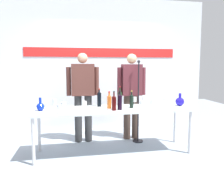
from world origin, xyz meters
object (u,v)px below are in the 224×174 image
at_px(wine_glass_left_1, 63,105).
at_px(wine_glass_left_3, 84,104).
at_px(presenter_right, 131,91).
at_px(wine_glass_right_2, 142,103).
at_px(presenter_left, 83,91).
at_px(wine_glass_right_4, 144,99).
at_px(wine_glass_right_0, 135,99).
at_px(wine_glass_right_5, 168,102).
at_px(wine_bottle_4, 132,101).
at_px(wine_glass_right_1, 165,100).
at_px(wine_glass_left_0, 54,102).
at_px(wine_bottle_0, 120,101).
at_px(wine_glass_right_3, 152,103).
at_px(wine_bottle_5, 120,97).
at_px(decanter_blue_left, 40,106).
at_px(wine_bottle_3, 109,101).
at_px(microphone_stand, 138,115).
at_px(wine_bottle_2, 114,102).
at_px(display_table, 114,112).
at_px(wine_glass_left_2, 59,107).
at_px(wine_bottle_1, 99,99).
at_px(decanter_blue_right, 180,101).

relative_size(wine_glass_left_1, wine_glass_left_3, 1.11).
xyz_separation_m(presenter_right, wine_glass_right_2, (-0.02, -0.74, -0.11)).
height_order(presenter_left, wine_glass_right_4, presenter_left).
height_order(presenter_left, wine_glass_left_1, presenter_left).
xyz_separation_m(wine_glass_right_0, wine_glass_right_5, (0.50, -0.30, -0.01)).
xyz_separation_m(wine_bottle_4, wine_glass_right_1, (0.61, 0.05, -0.02)).
height_order(wine_bottle_4, wine_glass_left_0, wine_bottle_4).
bearing_deg(wine_bottle_0, wine_glass_right_1, 10.55).
relative_size(wine_glass_left_1, wine_glass_right_3, 1.07).
distance_m(wine_bottle_5, wine_glass_left_1, 1.07).
xyz_separation_m(decanter_blue_left, wine_bottle_3, (1.11, -0.00, 0.06)).
bearing_deg(microphone_stand, wine_bottle_2, -134.66).
bearing_deg(wine_bottle_2, wine_glass_left_1, -179.80).
bearing_deg(display_table, wine_bottle_0, -60.72).
height_order(wine_glass_left_2, wine_glass_right_1, wine_glass_right_1).
height_order(wine_bottle_1, wine_bottle_5, wine_bottle_5).
relative_size(decanter_blue_right, wine_glass_right_2, 1.70).
bearing_deg(wine_glass_right_1, presenter_left, 156.33).
height_order(wine_glass_right_4, wine_glass_right_5, wine_glass_right_4).
distance_m(wine_bottle_5, wine_glass_right_0, 0.27).
bearing_deg(wine_glass_right_4, microphone_stand, 106.76).
xyz_separation_m(wine_bottle_2, wine_glass_right_1, (0.94, 0.19, -0.03)).
distance_m(decanter_blue_left, decanter_blue_right, 2.38).
bearing_deg(presenter_right, decanter_blue_left, -159.36).
xyz_separation_m(wine_bottle_2, wine_glass_right_0, (0.45, 0.37, -0.02)).
height_order(wine_bottle_3, wine_glass_right_1, wine_bottle_3).
bearing_deg(microphone_stand, wine_bottle_1, -164.32).
distance_m(decanter_blue_right, presenter_left, 1.80).
bearing_deg(wine_glass_left_1, wine_bottle_1, 32.43).
distance_m(presenter_right, wine_glass_right_4, 0.42).
bearing_deg(wine_glass_left_3, presenter_left, 89.52).
distance_m(wine_glass_left_0, wine_glass_right_1, 1.90).
bearing_deg(display_table, wine_bottle_1, 136.95).
xyz_separation_m(wine_bottle_1, wine_glass_right_2, (0.68, -0.31, -0.04)).
xyz_separation_m(decanter_blue_right, wine_bottle_1, (-1.42, 0.20, 0.06)).
distance_m(wine_bottle_1, wine_glass_right_1, 1.15).
distance_m(wine_glass_right_1, microphone_stand, 0.63).
bearing_deg(decanter_blue_right, wine_glass_right_0, 166.08).
height_order(wine_bottle_4, wine_glass_right_2, wine_bottle_4).
bearing_deg(decanter_blue_right, wine_glass_right_5, -158.57).
bearing_deg(wine_glass_left_2, wine_glass_right_2, 6.60).
height_order(wine_bottle_4, wine_glass_right_1, wine_bottle_4).
xyz_separation_m(wine_bottle_2, wine_glass_left_1, (-0.79, -0.00, -0.01)).
xyz_separation_m(wine_bottle_2, wine_glass_left_0, (-0.95, 0.36, -0.02)).
xyz_separation_m(wine_glass_left_0, wine_glass_right_4, (1.59, 0.06, -0.00)).
distance_m(wine_bottle_4, wine_glass_left_3, 0.79).
relative_size(presenter_right, wine_bottle_4, 5.83).
distance_m(wine_bottle_0, wine_glass_right_3, 0.54).
relative_size(wine_glass_left_0, wine_glass_right_5, 1.16).
relative_size(wine_bottle_1, wine_bottle_2, 1.01).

